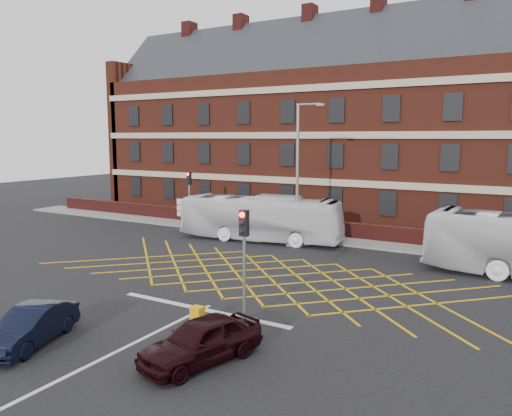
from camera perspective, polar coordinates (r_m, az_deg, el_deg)
The scene contains 15 objects.
ground at distance 23.29m, azimuth -0.98°, elevation -9.02°, with size 120.00×120.00×0.00m, color black.
victorian_building at distance 42.56m, azimuth 15.03°, elevation 9.15°, with size 51.00×12.17×20.40m.
boundary_wall at distance 34.62m, azimuth 10.25°, elevation -2.52°, with size 56.00×0.50×1.10m, color #511815.
far_pavement at distance 33.80m, azimuth 9.64°, elevation -3.61°, with size 60.00×3.00×0.12m, color slate.
box_junction_hatching at distance 24.95m, azimuth 1.42°, elevation -7.83°, with size 11.50×0.12×0.02m, color #CC990C.
stop_line at distance 20.53m, azimuth -6.16°, elevation -11.43°, with size 8.00×0.30×0.02m, color silver.
centre_line at distance 16.18m, azimuth -20.61°, elevation -17.48°, with size 0.15×14.00×0.02m, color silver.
bus_left at distance 33.14m, azimuth 0.49°, elevation -1.16°, with size 2.55×10.91×3.04m, color white.
car_navy at distance 18.61m, azimuth -24.35°, elevation -12.19°, with size 1.34×3.83×1.26m, color black.
car_maroon at distance 15.87m, azimuth -6.28°, elevation -14.79°, with size 1.64×4.07×1.39m, color black.
traffic_light_near at distance 18.33m, azimuth -1.35°, elevation -8.03°, with size 0.70×0.70×4.27m.
traffic_light_far at distance 37.86m, azimuth -7.61°, elevation 0.31°, with size 0.70×0.70×4.27m.
street_lamp at distance 31.45m, azimuth 4.83°, elevation 1.13°, with size 2.25×1.00×8.89m.
direction_signs at distance 38.93m, azimuth -8.35°, elevation -0.07°, with size 1.10×0.16×2.20m.
utility_cabinet at distance 18.50m, azimuth -6.70°, elevation -12.35°, with size 0.43×0.37×0.82m, color #EBAB0D.
Camera 1 is at (11.55, -19.02, 6.86)m, focal length 35.00 mm.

